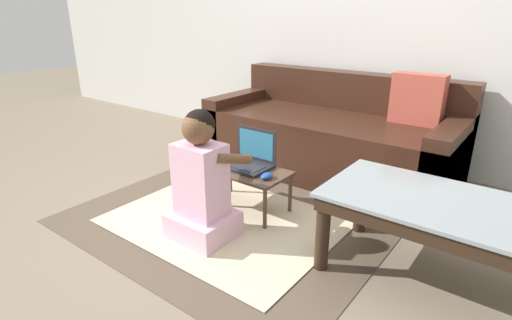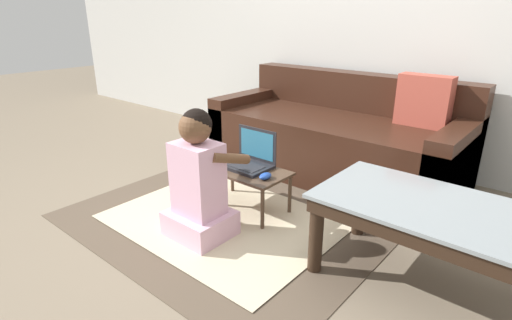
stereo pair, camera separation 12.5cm
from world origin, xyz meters
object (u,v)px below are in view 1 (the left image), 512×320
Objects in this scene: couch at (332,137)px; coffee_table at (437,214)px; computer_mouse at (267,176)px; laptop_desk at (246,174)px; laptop at (248,161)px; person_seated at (202,184)px.

couch is 1.91× the size of coffee_table.
computer_mouse is at bearing 179.96° from coffee_table.
computer_mouse is (0.08, -1.01, 0.02)m from couch.
laptop_desk is at bearing 168.24° from computer_mouse.
laptop reaches higher than computer_mouse.
laptop_desk is at bearing 177.97° from coffee_table.
laptop is (-0.13, -0.92, 0.04)m from couch.
couch is at bearing 83.32° from laptop_desk.
computer_mouse is at bearing 64.48° from person_seated.
coffee_table is at bearing 17.98° from person_seated.
laptop_desk is 1.76× the size of laptop.
couch is 1.46m from coffee_table.
laptop_desk is at bearing -96.68° from couch.
laptop_desk is (-0.11, -0.97, -0.03)m from couch.
person_seated is at bearing -115.52° from computer_mouse.
coffee_table is (1.05, -1.01, 0.07)m from couch.
computer_mouse is (0.22, -0.09, -0.02)m from laptop.
laptop is at bearing -98.28° from couch.
laptop is 0.42× the size of person_seated.
coffee_table is 1.84× the size of laptop_desk.
coffee_table reaches higher than computer_mouse.
coffee_table is 0.97m from computer_mouse.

